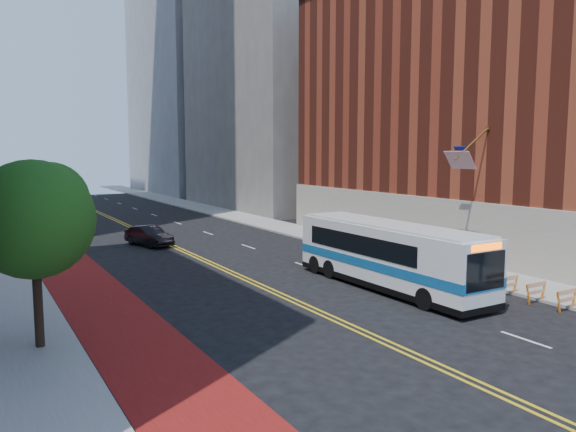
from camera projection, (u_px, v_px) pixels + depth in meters
The scene contains 15 objects.
ground at pixel (393, 346), 20.64m from camera, with size 160.00×160.00×0.00m, color black.
sidewalk_right at pixel (280, 227), 52.39m from camera, with size 4.00×140.00×0.15m, color gray.
bus_lane_paint at pixel (48, 246), 42.41m from camera, with size 3.60×140.00×0.01m, color #5F110D.
center_line_inner at pixel (152, 237), 46.35m from camera, with size 0.14×140.00×0.01m, color gold.
center_line_outer at pixel (156, 237), 46.53m from camera, with size 0.14×140.00×0.01m, color gold.
lane_dashes at pixel (178, 223), 55.70m from camera, with size 0.14×98.20×0.01m.
brick_building at pixel (521, 98), 40.59m from camera, with size 18.73×36.00×22.00m.
midrise_right_near at pixel (286, 49), 71.03m from camera, with size 18.00×26.00×40.00m, color slate.
midrise_right_far at pixel (205, 32), 96.46m from camera, with size 20.00×28.00×55.00m, color gray.
construction_barriers at pixel (495, 280), 28.27m from camera, with size 1.42×10.91×1.00m.
street_tree at pixel (35, 215), 19.68m from camera, with size 4.20×4.20×6.70m.
transit_bus at pixel (387, 254), 29.16m from camera, with size 2.89×12.47×3.42m.
car_a at pixel (38, 247), 37.69m from camera, with size 1.72×4.28×1.46m, color black.
car_b at pixel (149, 236), 42.27m from camera, with size 1.59×4.55×1.50m, color black.
car_c at pixel (44, 228), 47.56m from camera, with size 1.81×4.44×1.29m, color black.
Camera 1 is at (-13.33, -15.33, 7.14)m, focal length 35.00 mm.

